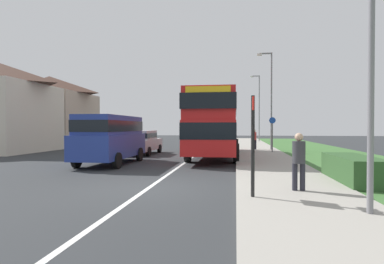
{
  "coord_description": "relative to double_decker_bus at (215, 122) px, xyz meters",
  "views": [
    {
      "loc": [
        2.59,
        -9.07,
        1.83
      ],
      "look_at": [
        0.54,
        5.45,
        1.6
      ],
      "focal_mm": 29.19,
      "sensor_mm": 36.0,
      "label": 1
    }
  ],
  "objects": [
    {
      "name": "ground_plane",
      "position": [
        -1.36,
        -9.91,
        -2.14
      ],
      "size": [
        120.0,
        120.0,
        0.0
      ],
      "primitive_type": "plane",
      "color": "#2D3033"
    },
    {
      "name": "street_lamp_mid",
      "position": [
        3.79,
        5.28,
        2.14
      ],
      "size": [
        1.14,
        0.2,
        7.47
      ],
      "color": "slate",
      "rests_on": "ground_plane"
    },
    {
      "name": "double_decker_bus",
      "position": [
        0.0,
        0.0,
        0.0
      ],
      "size": [
        2.8,
        10.64,
        3.7
      ],
      "color": "red",
      "rests_on": "ground_plane"
    },
    {
      "name": "parked_car_silver",
      "position": [
        -5.09,
        1.29,
        -1.26
      ],
      "size": [
        1.99,
        4.49,
        1.6
      ],
      "color": "#B7B7BC",
      "rests_on": "ground_plane"
    },
    {
      "name": "roadside_hedge",
      "position": [
        4.94,
        -8.44,
        -1.69
      ],
      "size": [
        1.1,
        3.21,
        0.9
      ],
      "primitive_type": "cube",
      "color": "#2D5128",
      "rests_on": "ground_plane"
    },
    {
      "name": "pavement_near_side",
      "position": [
        2.84,
        -3.91,
        -2.08
      ],
      "size": [
        3.2,
        68.0,
        0.12
      ],
      "primitive_type": "cube",
      "color": "#9E998E",
      "rests_on": "ground_plane"
    },
    {
      "name": "parked_van_blue",
      "position": [
        -4.89,
        -4.29,
        -0.74
      ],
      "size": [
        2.11,
        5.17,
        2.38
      ],
      "color": "navy",
      "rests_on": "ground_plane"
    },
    {
      "name": "pedestrian_at_stop",
      "position": [
        2.91,
        -10.29,
        -1.17
      ],
      "size": [
        0.34,
        0.34,
        1.67
      ],
      "color": "#23232D",
      "rests_on": "ground_plane"
    },
    {
      "name": "bus_stop_sign",
      "position": [
        1.64,
        -11.21,
        -0.6
      ],
      "size": [
        0.09,
        0.52,
        2.6
      ],
      "color": "black",
      "rests_on": "ground_plane"
    },
    {
      "name": "pedestrian_walking_away",
      "position": [
        2.63,
        5.37,
        -1.17
      ],
      "size": [
        0.34,
        0.34,
        1.67
      ],
      "color": "#23232D",
      "rests_on": "ground_plane"
    },
    {
      "name": "lane_marking_centre",
      "position": [
        -1.36,
        -1.91,
        -2.14
      ],
      "size": [
        0.14,
        60.0,
        0.01
      ],
      "primitive_type": "cube",
      "color": "silver",
      "rests_on": "ground_plane"
    },
    {
      "name": "cycle_route_sign",
      "position": [
        3.74,
        3.15,
        -0.71
      ],
      "size": [
        0.44,
        0.08,
        2.52
      ],
      "color": "slate",
      "rests_on": "ground_plane"
    },
    {
      "name": "street_lamp_far",
      "position": [
        3.94,
        19.71,
        2.47
      ],
      "size": [
        1.14,
        0.2,
        8.1
      ],
      "color": "slate",
      "rests_on": "ground_plane"
    },
    {
      "name": "house_terrace_far_side",
      "position": [
        -16.45,
        5.28,
        1.21
      ],
      "size": [
        7.13,
        13.45,
        6.7
      ],
      "color": "beige",
      "rests_on": "ground_plane"
    },
    {
      "name": "grass_verge_seaward",
      "position": [
        7.14,
        -3.91,
        -2.1
      ],
      "size": [
        6.0,
        68.0,
        0.08
      ],
      "primitive_type": "cube",
      "color": "#3D6B33",
      "rests_on": "ground_plane"
    },
    {
      "name": "street_lamp_near",
      "position": [
        3.76,
        -12.41,
        2.17
      ],
      "size": [
        1.14,
        0.2,
        7.53
      ],
      "color": "slate",
      "rests_on": "ground_plane"
    }
  ]
}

